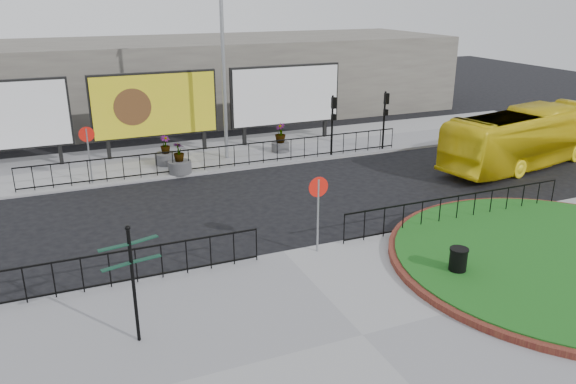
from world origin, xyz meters
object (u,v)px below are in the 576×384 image
billboard_mid (155,105)px  planter_b (180,163)px  planter_a (166,155)px  planter_c (280,141)px  fingerpost_sign (132,273)px  bus (527,137)px  litter_bin (458,263)px  lamp_post (223,61)px

billboard_mid → planter_b: size_ratio=4.36×
planter_a → planter_c: 5.87m
billboard_mid → planter_c: bearing=-18.6°
fingerpost_sign → planter_a: size_ratio=2.12×
planter_b → planter_a: bearing=100.6°
planter_b → bus: bearing=-17.4°
billboard_mid → planter_c: size_ratio=4.21×
billboard_mid → litter_bin: billboard_mid is taller
planter_c → planter_b: bearing=-164.0°
planter_b → planter_c: (5.57, 1.60, 0.11)m
bus → lamp_post: bearing=51.9°
planter_b → planter_c: size_ratio=0.97×
litter_bin → planter_a: (-5.47, 14.50, -0.01)m
billboard_mid → lamp_post: bearing=-33.3°
litter_bin → planter_b: planter_b is taller
billboard_mid → fingerpost_sign: (-3.47, -16.10, -0.71)m
lamp_post → bus: size_ratio=0.93×
lamp_post → billboard_mid: bearing=146.7°
fingerpost_sign → planter_b: fingerpost_sign is taller
billboard_mid → planter_a: billboard_mid is taller
fingerpost_sign → planter_a: fingerpost_sign is taller
billboard_mid → planter_b: 4.11m
lamp_post → fingerpost_sign: size_ratio=3.14×
bus → litter_bin: bearing=116.4°
litter_bin → planter_b: (-5.17, 12.90, 0.01)m
lamp_post → fingerpost_sign: lamp_post is taller
lamp_post → planter_a: lamp_post is taller
planter_c → litter_bin: bearing=-91.6°
litter_bin → fingerpost_sign: bearing=177.6°
fingerpost_sign → planter_c: 16.98m
planter_b → litter_bin: bearing=-68.2°
lamp_post → planter_b: 5.28m
lamp_post → planter_c: 5.03m
fingerpost_sign → litter_bin: fingerpost_sign is taller
lamp_post → litter_bin: size_ratio=10.36×
billboard_mid → planter_b: bearing=-85.2°
lamp_post → planter_a: (-3.01, -0.00, -4.27)m
billboard_mid → planter_c: 6.48m
lamp_post → planter_b: (-2.71, -1.60, -4.25)m
lamp_post → bus: (12.84, -6.48, -3.44)m
bus → planter_c: bearing=45.7°
fingerpost_sign → litter_bin: size_ratio=3.30×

